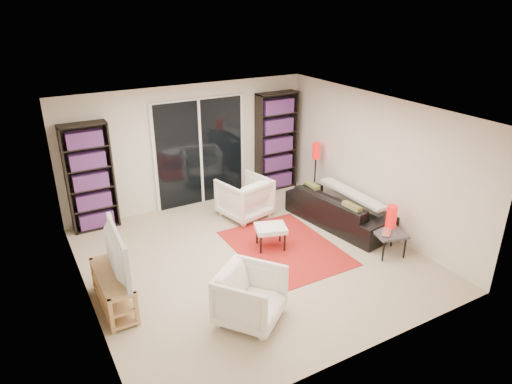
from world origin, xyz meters
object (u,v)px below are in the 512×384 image
armchair_back (244,197)px  ottoman (271,229)px  bookshelf_left (90,178)px  armchair_front (251,296)px  sofa (339,209)px  side_table (389,234)px  tv_stand (114,290)px  bookshelf_right (276,142)px  floor_lamp (316,158)px

armchair_back → ottoman: 1.29m
bookshelf_left → armchair_front: bookshelf_left is taller
sofa → armchair_back: size_ratio=2.45×
ottoman → side_table: bearing=-35.4°
tv_stand → ottoman: tv_stand is taller
tv_stand → sofa: 4.23m
tv_stand → armchair_back: (2.85, 1.58, 0.12)m
bookshelf_left → armchair_back: size_ratio=2.29×
bookshelf_right → ottoman: (-1.46, -2.19, -0.71)m
tv_stand → ottoman: (2.66, 0.30, 0.08)m
bookshelf_right → floor_lamp: 0.99m
sofa → ottoman: 1.55m
bookshelf_right → floor_lamp: bookshelf_right is taller
sofa → side_table: 1.23m
armchair_front → bookshelf_right: bearing=16.6°
bookshelf_left → sofa: bearing=-27.7°
armchair_back → side_table: 2.76m
side_table → ottoman: bearing=144.6°
armchair_back → ottoman: bearing=69.0°
armchair_back → ottoman: (-0.19, -1.28, -0.05)m
bookshelf_right → ottoman: size_ratio=3.46×
bookshelf_left → sofa: (3.94, -2.07, -0.67)m
armchair_front → side_table: size_ratio=1.36×
sofa → armchair_front: size_ratio=2.63×
side_table → floor_lamp: (0.28, 2.41, 0.54)m
sofa → ottoman: bearing=85.8°
bookshelf_left → tv_stand: 2.61m
bookshelf_right → armchair_back: bearing=-144.3°
armchair_back → floor_lamp: 1.73m
tv_stand → bookshelf_right: bearing=31.2°
floor_lamp → sofa: bearing=-104.1°
bookshelf_right → sofa: size_ratio=1.01×
bookshelf_right → side_table: size_ratio=3.60×
tv_stand → armchair_back: size_ratio=1.37×
armchair_front → side_table: bearing=-30.2°
tv_stand → side_table: 4.31m
tv_stand → side_table: bearing=-10.8°
tv_stand → armchair_front: (1.47, -1.16, 0.10)m
bookshelf_left → tv_stand: (-0.27, -2.50, -0.71)m
ottoman → sofa: bearing=4.4°
tv_stand → floor_lamp: bearing=19.5°
tv_stand → ottoman: 2.68m
bookshelf_left → bookshelf_right: 3.85m
sofa → side_table: (0.02, -1.23, 0.05)m
bookshelf_left → armchair_front: size_ratio=2.46×
bookshelf_right → ottoman: bearing=-123.6°
side_table → floor_lamp: bearing=83.5°
armchair_front → bookshelf_left: bearing=70.6°
tv_stand → sofa: sofa is taller
bookshelf_left → side_table: bearing=-39.9°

